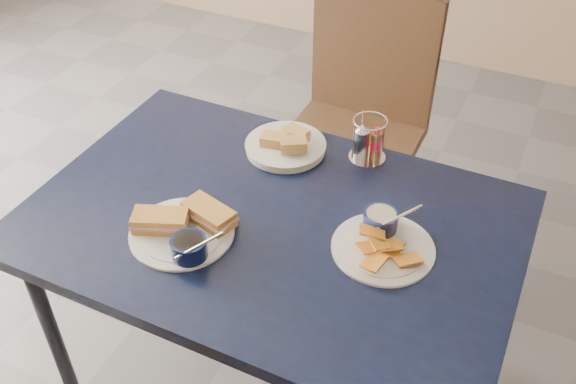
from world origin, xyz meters
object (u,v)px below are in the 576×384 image
at_px(sandwich_plate, 185,228).
at_px(condiment_caddy, 367,142).
at_px(chair_far, 360,110).
at_px(dining_table, 272,235).
at_px(bread_basket, 286,145).
at_px(plantain_plate, 382,238).

height_order(sandwich_plate, condiment_caddy, condiment_caddy).
bearing_deg(chair_far, dining_table, -86.72).
relative_size(sandwich_plate, condiment_caddy, 2.21).
bearing_deg(bread_basket, plantain_plate, -33.89).
bearing_deg(bread_basket, sandwich_plate, -99.90).
height_order(dining_table, condiment_caddy, condiment_caddy).
xyz_separation_m(chair_far, sandwich_plate, (-0.12, -1.01, 0.19)).
relative_size(dining_table, plantain_plate, 4.97).
relative_size(dining_table, condiment_caddy, 9.53).
relative_size(chair_far, bread_basket, 4.23).
bearing_deg(dining_table, plantain_plate, 6.03).
bearing_deg(dining_table, bread_basket, 107.75).
bearing_deg(plantain_plate, bread_basket, 146.11).
relative_size(chair_far, plantain_plate, 3.89).
bearing_deg(sandwich_plate, plantain_plate, 21.41).
bearing_deg(bread_basket, chair_far, 85.43).
bearing_deg(condiment_caddy, chair_far, 110.48).
bearing_deg(sandwich_plate, bread_basket, 80.10).
height_order(dining_table, bread_basket, bread_basket).
bearing_deg(condiment_caddy, dining_table, -110.57).
height_order(dining_table, chair_far, chair_far).
relative_size(sandwich_plate, plantain_plate, 1.16).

